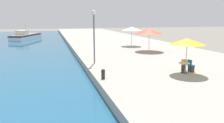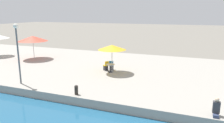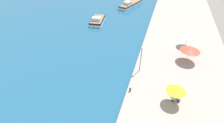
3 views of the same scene
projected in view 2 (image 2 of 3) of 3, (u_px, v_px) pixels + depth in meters
name	position (u px, v px, depth m)	size (l,w,h in m)	color
cafe_umbrella_pink	(112.00, 47.00, 19.46)	(2.50, 2.50, 2.52)	#B7B7B7
cafe_umbrella_white	(33.00, 39.00, 25.20)	(3.37, 3.37, 2.68)	#B7B7B7
cafe_table	(110.00, 66.00, 19.89)	(0.80, 0.80, 0.74)	#333338
cafe_chair_left	(106.00, 67.00, 20.51)	(0.57, 0.58, 0.91)	#2D2D33
cafe_chair_right	(112.00, 67.00, 20.63)	(0.51, 0.48, 0.91)	#2D2D33
person_at_quay	(216.00, 108.00, 11.49)	(0.54, 0.36, 1.00)	#333D5B
mooring_bollard	(76.00, 89.00, 14.51)	(0.26, 0.26, 0.65)	#2D2823
lamppost	(17.00, 44.00, 16.13)	(0.36, 0.36, 4.56)	#565B60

